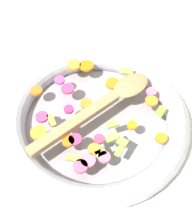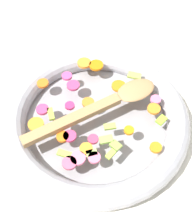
{
  "view_description": "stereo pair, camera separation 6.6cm",
  "coord_description": "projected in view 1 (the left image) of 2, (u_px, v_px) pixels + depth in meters",
  "views": [
    {
      "loc": [
        -0.39,
        0.03,
        0.59
      ],
      "look_at": [
        0.0,
        0.0,
        0.05
      ],
      "focal_mm": 50.0,
      "sensor_mm": 36.0,
      "label": 1
    },
    {
      "loc": [
        -0.39,
        -0.03,
        0.59
      ],
      "look_at": [
        0.0,
        0.0,
        0.05
      ],
      "focal_mm": 50.0,
      "sensor_mm": 36.0,
      "label": 2
    }
  ],
  "objects": [
    {
      "name": "ground_plane",
      "position": [
        96.0,
        125.0,
        0.7
      ],
      "size": [
        4.0,
        4.0,
        0.0
      ],
      "primitive_type": "plane",
      "color": "silver"
    },
    {
      "name": "wooden_spoon",
      "position": [
        105.0,
        103.0,
        0.66
      ],
      "size": [
        0.21,
        0.28,
        0.01
      ],
      "color": "#A87F51",
      "rests_on": "chopped_vegetables"
    },
    {
      "name": "skillet",
      "position": [
        96.0,
        119.0,
        0.69
      ],
      "size": [
        0.41,
        0.41,
        0.05
      ],
      "color": "gray",
      "rests_on": "ground_plane"
    },
    {
      "name": "chopped_vegetables",
      "position": [
        90.0,
        114.0,
        0.66
      ],
      "size": [
        0.3,
        0.3,
        0.01
      ],
      "color": "orange",
      "rests_on": "skillet"
    }
  ]
}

